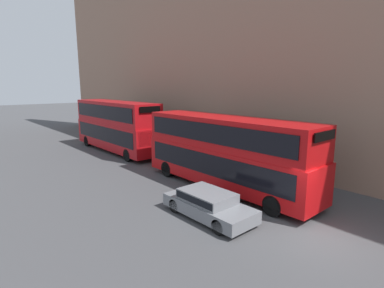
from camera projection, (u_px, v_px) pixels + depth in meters
ground_plane at (312, 237)px, 11.74m from camera, size 200.00×200.00×0.00m
bus_leading at (225, 150)px, 16.89m from camera, size 2.59×11.23×4.12m
bus_second_in_queue at (116, 124)px, 26.60m from camera, size 2.59×11.17×4.47m
car_dark_sedan at (208, 203)px, 13.44m from camera, size 1.86×4.42×1.19m
pedestrian at (156, 144)px, 26.17m from camera, size 0.36×0.36×1.76m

